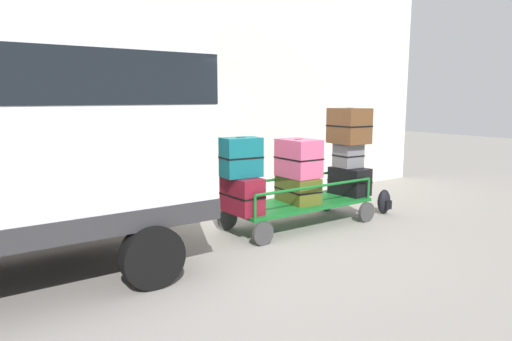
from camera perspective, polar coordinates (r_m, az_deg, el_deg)
ground_plane at (r=6.88m, az=1.03°, el=-8.31°), size 40.00×40.00×0.00m
building_wall at (r=8.51m, az=-8.09°, el=11.97°), size 12.00×0.38×5.00m
luggage_cart at (r=7.43m, az=5.42°, el=-4.46°), size 2.47×1.02×0.39m
cart_railing at (r=7.35m, az=5.46°, el=-1.75°), size 2.37×0.89×0.35m
suitcase_left_bottom at (r=6.67m, az=-1.75°, el=-3.09°), size 0.40×0.68×0.54m
suitcase_left_middle at (r=6.60m, az=-1.89°, el=1.68°), size 0.60×0.43×0.58m
suitcase_midleft_bottom at (r=7.40m, az=5.25°, el=-2.37°), size 0.51×0.79×0.42m
suitcase_midleft_middle at (r=7.31m, az=5.34°, el=1.57°), size 0.48×0.68×0.61m
suitcase_center_bottom at (r=8.10m, az=11.64°, el=-1.30°), size 0.48×0.69×0.48m
suitcase_center_middle at (r=8.07m, az=11.48°, el=1.87°), size 0.42×0.42×0.42m
suitcase_center_top at (r=8.02m, az=11.59°, el=5.51°), size 0.55×0.66×0.61m
backpack at (r=8.48m, az=15.76°, el=-3.79°), size 0.27×0.22×0.44m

